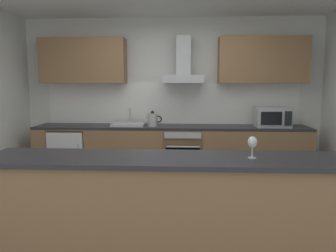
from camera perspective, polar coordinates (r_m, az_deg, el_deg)
The scene contains 13 objects.
ground at distance 3.81m, azimuth -0.71°, elevation -16.84°, with size 5.78×4.95×0.02m, color slate.
wall_back at distance 5.52m, azimuth 0.72°, elevation 4.63°, with size 5.78×0.12×2.60m, color silver.
backsplash_tile at distance 5.46m, azimuth 0.68°, elevation 3.86°, with size 4.06×0.02×0.66m, color white.
counter_back at distance 5.25m, azimuth 0.52°, elevation -4.85°, with size 4.21×0.60×0.90m.
counter_island at distance 2.89m, azimuth -0.40°, elevation -14.41°, with size 3.02×0.64×0.95m.
upper_cabinets at distance 5.30m, azimuth 0.62°, elevation 11.12°, with size 4.15×0.32×0.70m.
oven at distance 5.22m, azimuth 2.56°, elevation -4.83°, with size 0.60×0.62×0.80m.
refrigerator at distance 5.53m, azimuth -16.19°, elevation -4.79°, with size 0.58×0.60×0.85m.
microwave at distance 5.26m, azimuth 17.39°, elevation 1.45°, with size 0.50×0.38×0.30m.
sink at distance 5.23m, azimuth -6.72°, elevation 0.36°, with size 0.50×0.40×0.26m.
kettle at distance 5.13m, azimuth -2.65°, elevation 1.13°, with size 0.29×0.15×0.24m.
range_hood at distance 5.24m, azimuth 2.66°, elevation 9.82°, with size 0.62×0.45×0.72m.
wine_glass at distance 2.77m, azimuth 14.22°, elevation -2.85°, with size 0.08×0.08×0.18m.
Camera 1 is at (0.24, -3.48, 1.54)m, focal length 35.69 mm.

